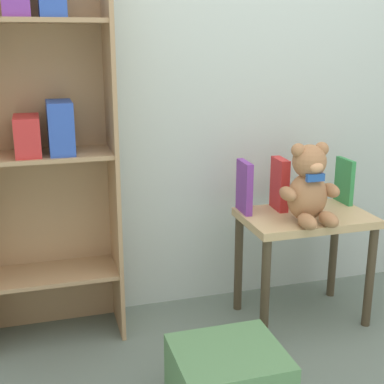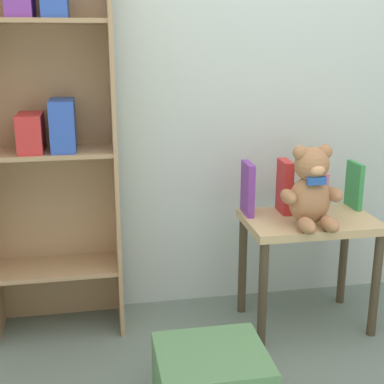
{
  "view_description": "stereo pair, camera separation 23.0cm",
  "coord_description": "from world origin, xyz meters",
  "px_view_note": "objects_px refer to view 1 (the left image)",
  "views": [
    {
      "loc": [
        -0.91,
        -1.1,
        1.29
      ],
      "look_at": [
        -0.28,
        1.02,
        0.65
      ],
      "focal_mm": 50.0,
      "sensor_mm": 36.0,
      "label": 1
    },
    {
      "loc": [
        -0.68,
        -1.16,
        1.29
      ],
      "look_at": [
        -0.28,
        1.02,
        0.65
      ],
      "focal_mm": 50.0,
      "sensor_mm": 36.0,
      "label": 2
    }
  ],
  "objects_px": {
    "book_standing_red": "(280,184)",
    "book_standing_pink": "(314,187)",
    "storage_bin": "(228,380)",
    "bookshelf_side": "(44,129)",
    "book_standing_green": "(344,181)",
    "book_standing_purple": "(244,187)",
    "display_table": "(304,233)",
    "teddy_bear": "(309,186)"
  },
  "relations": [
    {
      "from": "book_standing_green",
      "to": "teddy_bear",
      "type": "bearing_deg",
      "value": -147.18
    },
    {
      "from": "book_standing_pink",
      "to": "bookshelf_side",
      "type": "bearing_deg",
      "value": 177.66
    },
    {
      "from": "bookshelf_side",
      "to": "book_standing_green",
      "type": "xyz_separation_m",
      "value": [
        1.38,
        -0.09,
        -0.3
      ]
    },
    {
      "from": "book_standing_purple",
      "to": "book_standing_green",
      "type": "bearing_deg",
      "value": 2.13
    },
    {
      "from": "book_standing_pink",
      "to": "teddy_bear",
      "type": "bearing_deg",
      "value": -121.89
    },
    {
      "from": "teddy_bear",
      "to": "book_standing_pink",
      "type": "bearing_deg",
      "value": 55.48
    },
    {
      "from": "display_table",
      "to": "teddy_bear",
      "type": "bearing_deg",
      "value": -114.38
    },
    {
      "from": "bookshelf_side",
      "to": "book_standing_green",
      "type": "bearing_deg",
      "value": -3.69
    },
    {
      "from": "book_standing_purple",
      "to": "book_standing_pink",
      "type": "height_order",
      "value": "book_standing_purple"
    },
    {
      "from": "book_standing_pink",
      "to": "storage_bin",
      "type": "xyz_separation_m",
      "value": [
        -0.65,
        -0.63,
        -0.5
      ]
    },
    {
      "from": "book_standing_pink",
      "to": "storage_bin",
      "type": "bearing_deg",
      "value": -133.26
    },
    {
      "from": "bookshelf_side",
      "to": "storage_bin",
      "type": "distance_m",
      "value": 1.23
    },
    {
      "from": "teddy_bear",
      "to": "book_standing_purple",
      "type": "distance_m",
      "value": 0.3
    },
    {
      "from": "book_standing_red",
      "to": "bookshelf_side",
      "type": "bearing_deg",
      "value": 177.46
    },
    {
      "from": "bookshelf_side",
      "to": "book_standing_red",
      "type": "distance_m",
      "value": 1.08
    },
    {
      "from": "bookshelf_side",
      "to": "storage_bin",
      "type": "xyz_separation_m",
      "value": [
        0.56,
        -0.74,
        -0.81
      ]
    },
    {
      "from": "bookshelf_side",
      "to": "book_standing_purple",
      "type": "relative_size",
      "value": 6.97
    },
    {
      "from": "teddy_bear",
      "to": "book_standing_pink",
      "type": "relative_size",
      "value": 1.84
    },
    {
      "from": "book_standing_red",
      "to": "book_standing_pink",
      "type": "bearing_deg",
      "value": -0.24
    },
    {
      "from": "display_table",
      "to": "book_standing_pink",
      "type": "height_order",
      "value": "book_standing_pink"
    },
    {
      "from": "book_standing_purple",
      "to": "book_standing_red",
      "type": "bearing_deg",
      "value": 0.09
    },
    {
      "from": "bookshelf_side",
      "to": "book_standing_red",
      "type": "bearing_deg",
      "value": -5.3
    },
    {
      "from": "book_standing_purple",
      "to": "storage_bin",
      "type": "bearing_deg",
      "value": -113.26
    },
    {
      "from": "teddy_bear",
      "to": "book_standing_green",
      "type": "bearing_deg",
      "value": 33.7
    },
    {
      "from": "bookshelf_side",
      "to": "book_standing_green",
      "type": "height_order",
      "value": "bookshelf_side"
    },
    {
      "from": "book_standing_green",
      "to": "storage_bin",
      "type": "distance_m",
      "value": 1.17
    },
    {
      "from": "display_table",
      "to": "storage_bin",
      "type": "xyz_separation_m",
      "value": [
        -0.56,
        -0.54,
        -0.31
      ]
    },
    {
      "from": "book_standing_green",
      "to": "bookshelf_side",
      "type": "bearing_deg",
      "value": 175.43
    },
    {
      "from": "book_standing_purple",
      "to": "bookshelf_side",
      "type": "bearing_deg",
      "value": 176.02
    },
    {
      "from": "teddy_bear",
      "to": "bookshelf_side",
      "type": "bearing_deg",
      "value": 165.05
    },
    {
      "from": "book_standing_red",
      "to": "book_standing_pink",
      "type": "relative_size",
      "value": 1.28
    },
    {
      "from": "book_standing_purple",
      "to": "storage_bin",
      "type": "xyz_separation_m",
      "value": [
        -0.3,
        -0.65,
        -0.52
      ]
    },
    {
      "from": "teddy_bear",
      "to": "book_standing_purple",
      "type": "height_order",
      "value": "teddy_bear"
    },
    {
      "from": "book_standing_green",
      "to": "storage_bin",
      "type": "xyz_separation_m",
      "value": [
        -0.82,
        -0.65,
        -0.51
      ]
    },
    {
      "from": "teddy_bear",
      "to": "storage_bin",
      "type": "distance_m",
      "value": 0.89
    },
    {
      "from": "bookshelf_side",
      "to": "display_table",
      "type": "bearing_deg",
      "value": -10.16
    },
    {
      "from": "book_standing_green",
      "to": "book_standing_purple",
      "type": "bearing_deg",
      "value": 179.25
    },
    {
      "from": "teddy_bear",
      "to": "book_standing_green",
      "type": "relative_size",
      "value": 1.59
    },
    {
      "from": "bookshelf_side",
      "to": "book_standing_pink",
      "type": "distance_m",
      "value": 1.25
    },
    {
      "from": "teddy_bear",
      "to": "book_standing_red",
      "type": "relative_size",
      "value": 1.43
    },
    {
      "from": "teddy_bear",
      "to": "book_standing_red",
      "type": "bearing_deg",
      "value": 103.65
    },
    {
      "from": "storage_bin",
      "to": "teddy_bear",
      "type": "bearing_deg",
      "value": 40.45
    }
  ]
}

